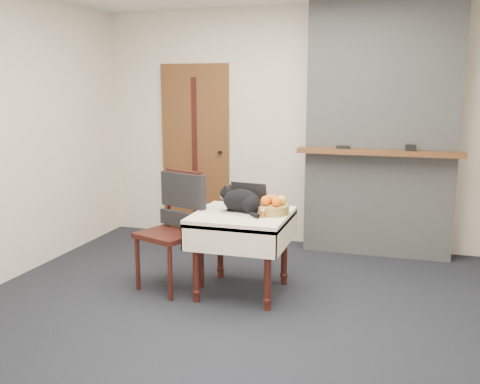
# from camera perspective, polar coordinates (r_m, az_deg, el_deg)

# --- Properties ---
(ground) EXTENTS (4.50, 4.50, 0.00)m
(ground) POSITION_cam_1_polar(r_m,az_deg,el_deg) (4.36, 0.59, -12.33)
(ground) COLOR black
(ground) RESTS_ON ground
(room_shell) EXTENTS (4.52, 4.01, 2.61)m
(room_shell) POSITION_cam_1_polar(r_m,az_deg,el_deg) (4.44, 2.37, 11.49)
(room_shell) COLOR beige
(room_shell) RESTS_ON ground
(door) EXTENTS (0.82, 0.10, 2.00)m
(door) POSITION_cam_1_polar(r_m,az_deg,el_deg) (6.30, -4.77, 4.37)
(door) COLOR brown
(door) RESTS_ON ground
(chimney) EXTENTS (1.62, 0.48, 2.60)m
(chimney) POSITION_cam_1_polar(r_m,az_deg,el_deg) (5.70, 14.79, 6.35)
(chimney) COLOR gray
(chimney) RESTS_ON ground
(side_table) EXTENTS (0.78, 0.78, 0.70)m
(side_table) POSITION_cam_1_polar(r_m,az_deg,el_deg) (4.49, 0.23, -3.66)
(side_table) COLOR #33110D
(side_table) RESTS_ON ground
(laptop) EXTENTS (0.35, 0.31, 0.24)m
(laptop) POSITION_cam_1_polar(r_m,az_deg,el_deg) (4.51, 0.59, -1.36)
(laptop) COLOR #B7B7BC
(laptop) RESTS_ON side_table
(cat) EXTENTS (0.43, 0.33, 0.23)m
(cat) POSITION_cam_1_polar(r_m,az_deg,el_deg) (4.45, 0.23, -1.00)
(cat) COLOR black
(cat) RESTS_ON side_table
(cream_jar) EXTENTS (0.06, 0.06, 0.07)m
(cream_jar) POSITION_cam_1_polar(r_m,az_deg,el_deg) (4.48, -3.20, -1.77)
(cream_jar) COLOR white
(cream_jar) RESTS_ON side_table
(pill_bottle) EXTENTS (0.03, 0.03, 0.07)m
(pill_bottle) POSITION_cam_1_polar(r_m,az_deg,el_deg) (4.30, 2.46, -2.28)
(pill_bottle) COLOR #A34D14
(pill_bottle) RESTS_ON side_table
(fruit_basket) EXTENTS (0.27, 0.27, 0.15)m
(fruit_basket) POSITION_cam_1_polar(r_m,az_deg,el_deg) (4.43, 3.52, -1.56)
(fruit_basket) COLOR olive
(fruit_basket) RESTS_ON side_table
(desk_clutter) EXTENTS (0.13, 0.06, 0.01)m
(desk_clutter) POSITION_cam_1_polar(r_m,az_deg,el_deg) (4.47, 2.64, -2.20)
(desk_clutter) COLOR black
(desk_clutter) RESTS_ON side_table
(chair) EXTENTS (0.59, 0.59, 1.03)m
(chair) POSITION_cam_1_polar(r_m,az_deg,el_deg) (4.69, -6.71, -2.22)
(chair) COLOR #33110D
(chair) RESTS_ON ground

